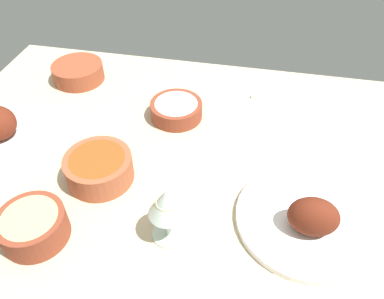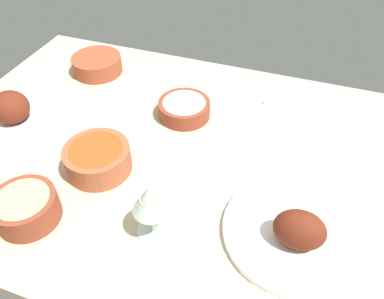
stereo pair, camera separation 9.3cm
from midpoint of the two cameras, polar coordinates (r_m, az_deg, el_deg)
The scene contains 9 objects.
dining_table at distance 95.83cm, azimuth 2.78°, elevation -1.87°, with size 140.00×90.00×4.00cm, color #C6B28E.
plate_near_viewer at distance 110.78cm, azimuth -22.74°, elevation 4.90°, with size 26.20×26.20×10.04cm.
plate_far_side at distance 81.04cm, azimuth 18.81°, elevation -11.95°, with size 29.38×29.38×9.72cm.
bowl_pasta at distance 126.83cm, azimuth -12.29°, elevation 12.62°, with size 15.83×15.83×5.41cm.
bowl_cream at distance 104.98cm, azimuth 1.34°, elevation 6.22°, with size 14.55×14.55×4.61cm.
bowl_potatoes at distance 84.65cm, azimuth -21.28°, elevation -8.43°, with size 13.69×13.69×6.32cm.
bowl_soup at distance 90.36cm, azimuth -11.41°, elevation -1.46°, with size 15.73×15.73×6.48cm.
wine_glass at distance 71.74cm, azimuth -2.52°, elevation -8.14°, with size 7.60×7.60×14.00cm.
fork_loose at distance 116.40cm, azimuth 17.35°, elevation 6.95°, with size 17.58×0.90×0.80cm, color silver.
Camera 2 is at (22.36, -63.71, 70.16)cm, focal length 34.84 mm.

